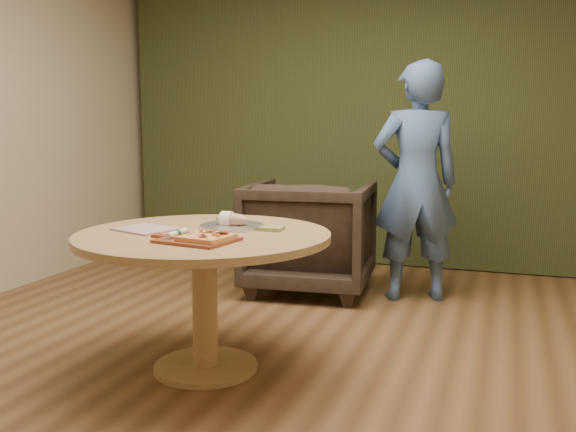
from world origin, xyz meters
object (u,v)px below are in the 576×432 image
(cutlery_roll, at_px, (177,233))
(person_standing, at_px, (416,182))
(pedestal_table, at_px, (204,259))
(bread_roll, at_px, (231,220))
(flatbread_pizza, at_px, (207,237))
(armchair, at_px, (310,230))
(pizza_paddle, at_px, (196,240))
(serving_tray, at_px, (232,226))

(cutlery_roll, relative_size, person_standing, 0.11)
(pedestal_table, relative_size, bread_roll, 6.92)
(flatbread_pizza, distance_m, armchair, 2.03)
(pizza_paddle, distance_m, flatbread_pizza, 0.07)
(bread_roll, bearing_deg, flatbread_pizza, -80.28)
(pedestal_table, relative_size, cutlery_roll, 6.74)
(pedestal_table, height_order, person_standing, person_standing)
(pedestal_table, distance_m, cutlery_roll, 0.28)
(flatbread_pizza, xyz_separation_m, serving_tray, (-0.07, 0.45, -0.02))
(pizza_paddle, distance_m, person_standing, 2.16)
(pedestal_table, distance_m, pizza_paddle, 0.29)
(armchair, bearing_deg, pizza_paddle, 86.03)
(bread_roll, xyz_separation_m, person_standing, (0.79, 1.58, 0.09))
(pedestal_table, distance_m, serving_tray, 0.26)
(flatbread_pizza, bearing_deg, pedestal_table, 120.08)
(cutlery_roll, xyz_separation_m, serving_tray, (0.11, 0.41, -0.02))
(flatbread_pizza, distance_m, person_standing, 2.15)
(flatbread_pizza, bearing_deg, person_standing, 70.61)
(pedestal_table, distance_m, person_standing, 1.99)
(cutlery_roll, distance_m, bread_roll, 0.43)
(serving_tray, distance_m, person_standing, 1.77)
(pedestal_table, xyz_separation_m, pizza_paddle, (0.08, -0.24, 0.15))
(bread_roll, bearing_deg, pedestal_table, -108.94)
(flatbread_pizza, height_order, armchair, armchair)
(pedestal_table, xyz_separation_m, armchair, (0.05, 1.75, -0.13))
(serving_tray, height_order, person_standing, person_standing)
(flatbread_pizza, bearing_deg, cutlery_roll, 169.59)
(pizza_paddle, distance_m, armchair, 2.01)
(flatbread_pizza, distance_m, bread_roll, 0.45)
(flatbread_pizza, xyz_separation_m, person_standing, (0.71, 2.03, 0.10))
(pizza_paddle, xyz_separation_m, cutlery_roll, (-0.11, 0.02, 0.02))
(serving_tray, relative_size, person_standing, 0.20)
(cutlery_roll, bearing_deg, armchair, 88.67)
(pedestal_table, height_order, serving_tray, serving_tray)
(cutlery_roll, bearing_deg, flatbread_pizza, -9.31)
(flatbread_pizza, height_order, bread_roll, bread_roll)
(pizza_paddle, relative_size, bread_roll, 2.41)
(pizza_paddle, xyz_separation_m, bread_roll, (-0.01, 0.44, 0.04))
(serving_tray, xyz_separation_m, bread_roll, (-0.01, 0.00, 0.04))
(pizza_paddle, bearing_deg, serving_tray, 99.81)
(pedestal_table, xyz_separation_m, flatbread_pizza, (0.14, -0.25, 0.17))
(person_standing, bearing_deg, flatbread_pizza, 49.43)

